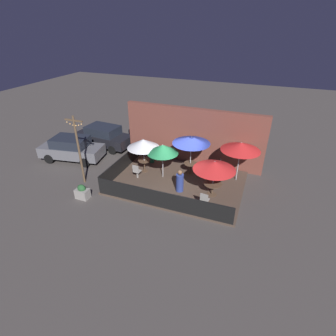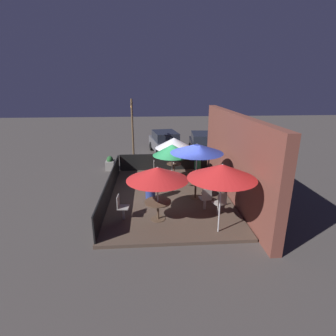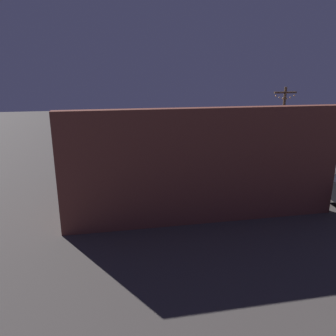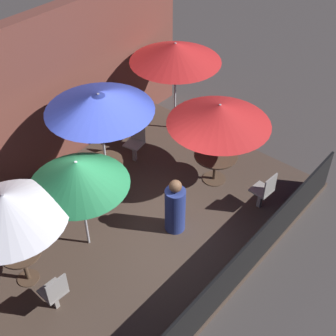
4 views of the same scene
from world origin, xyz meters
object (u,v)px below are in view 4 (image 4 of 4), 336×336
at_px(patio_umbrella_1, 219,114).
at_px(patio_chair_1, 55,292).
at_px(dining_table_0, 106,167).
at_px(patio_chair_0, 135,126).
at_px(dining_table_2, 22,258).
at_px(patio_umbrella_3, 175,52).
at_px(patio_umbrella_0, 99,102).
at_px(patio_umbrella_2, 6,207).
at_px(patio_chair_2, 136,141).
at_px(patio_chair_3, 264,190).
at_px(dining_table_1, 216,160).
at_px(patio_umbrella_4, 78,173).
at_px(patron_0, 175,208).

bearing_deg(patio_umbrella_1, patio_chair_1, 179.24).
distance_m(dining_table_0, patio_chair_0, 1.74).
bearing_deg(dining_table_2, patio_umbrella_3, 10.42).
bearing_deg(patio_umbrella_0, patio_umbrella_2, -165.78).
height_order(patio_chair_2, patio_chair_3, patio_chair_2).
relative_size(patio_umbrella_2, patio_umbrella_3, 0.89).
bearing_deg(patio_umbrella_1, patio_chair_2, 107.76).
xyz_separation_m(patio_umbrella_3, dining_table_0, (-2.75, -0.32, -1.58)).
xyz_separation_m(patio_umbrella_0, patio_chair_0, (1.61, 0.65, -1.72)).
xyz_separation_m(dining_table_2, patio_chair_1, (-0.05, -0.93, -0.10)).
bearing_deg(dining_table_1, patio_umbrella_4, 166.07).
bearing_deg(dining_table_2, patio_chair_1, -93.04).
distance_m(patio_umbrella_0, patio_umbrella_3, 2.77).
bearing_deg(dining_table_2, patio_umbrella_1, -12.51).
height_order(dining_table_0, patron_0, patron_0).
xyz_separation_m(dining_table_1, patron_0, (-1.75, -0.27, -0.01)).
height_order(patio_umbrella_0, patio_umbrella_1, patio_umbrella_0).
xyz_separation_m(dining_table_1, patio_chair_1, (-4.53, 0.06, -0.08)).
xyz_separation_m(patio_umbrella_0, patio_chair_3, (1.65, -3.01, -1.72)).
bearing_deg(dining_table_0, patio_chair_0, 22.06).
bearing_deg(patron_0, patio_chair_1, -130.52).
relative_size(patio_umbrella_3, patron_0, 1.88).
height_order(dining_table_0, patio_chair_0, patio_chair_0).
relative_size(dining_table_2, patio_chair_2, 0.81).
bearing_deg(patio_chair_0, patio_umbrella_2, -4.85).
xyz_separation_m(patio_umbrella_3, patio_chair_0, (-1.14, 0.34, -1.64)).
relative_size(dining_table_0, patron_0, 0.61).
relative_size(patio_umbrella_0, patio_chair_2, 2.57).
distance_m(patio_umbrella_2, patio_chair_2, 4.20).
bearing_deg(patio_umbrella_0, patio_chair_2, 9.87).
height_order(patio_umbrella_4, patio_chair_2, patio_umbrella_4).
distance_m(patio_umbrella_1, patio_chair_0, 2.67).
bearing_deg(patio_chair_3, patron_0, 61.67).
height_order(patio_umbrella_0, dining_table_2, patio_umbrella_0).
xyz_separation_m(patio_umbrella_0, patron_0, (0.00, -1.95, -1.67)).
bearing_deg(patio_chair_1, patio_chair_2, -62.02).
height_order(patio_umbrella_0, patio_umbrella_2, patio_umbrella_0).
height_order(patio_umbrella_4, patio_chair_0, patio_umbrella_4).
bearing_deg(patio_umbrella_0, dining_table_0, 0.00).
bearing_deg(patio_umbrella_0, patio_umbrella_3, 6.55).
bearing_deg(patio_umbrella_1, patron_0, -171.28).
distance_m(patio_umbrella_0, patio_umbrella_2, 2.84).
distance_m(patio_umbrella_2, dining_table_0, 3.10).
bearing_deg(patio_umbrella_0, patron_0, -89.91).
height_order(patio_umbrella_2, patron_0, patio_umbrella_2).
distance_m(patio_umbrella_1, patio_chair_3, 1.84).
distance_m(patio_chair_0, patio_chair_1, 4.95).
distance_m(patio_umbrella_4, dining_table_0, 2.09).
distance_m(patio_umbrella_1, patio_umbrella_2, 4.59).
relative_size(patio_umbrella_4, dining_table_2, 2.74).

